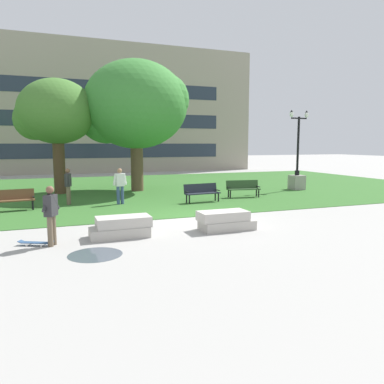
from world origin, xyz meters
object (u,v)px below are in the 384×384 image
object	(u,v)px
park_bench_near_left	(243,188)
person_bystander_near_lawn	(68,184)
park_bench_near_right	(202,192)
lamp_post_left	(297,174)
concrete_block_left	(225,221)
skateboard	(36,243)
concrete_block_center	(121,227)
person_skateboarder	(51,212)
person_bystander_far_lawn	(120,184)
park_bench_far_left	(12,199)

from	to	relation	value
park_bench_near_left	person_bystander_near_lawn	world-z (taller)	person_bystander_near_lawn
park_bench_near_right	lamp_post_left	xyz separation A→B (m)	(7.55, 2.68, 0.48)
concrete_block_left	skateboard	distance (m)	5.91
concrete_block_left	park_bench_near_left	xyz separation A→B (m)	(4.21, 6.60, 0.23)
concrete_block_center	lamp_post_left	distance (m)	14.96
skateboard	person_bystander_near_lawn	xyz separation A→B (m)	(1.19, 7.22, 0.90)
person_skateboarder	person_bystander_far_lawn	distance (m)	7.32
skateboard	person_bystander_far_lawn	bearing A→B (deg)	61.57
park_bench_near_left	lamp_post_left	bearing A→B (deg)	21.19
park_bench_far_left	concrete_block_left	bearing A→B (deg)	-42.31
skateboard	park_bench_near_left	xyz separation A→B (m)	(10.12, 6.52, 0.45)
concrete_block_center	skateboard	size ratio (longest dim) A/B	1.86
lamp_post_left	person_bystander_near_lawn	size ratio (longest dim) A/B	2.88
park_bench_far_left	concrete_block_center	bearing A→B (deg)	-59.73
concrete_block_center	person_skateboarder	distance (m)	2.15
concrete_block_left	skateboard	xyz separation A→B (m)	(-5.90, 0.08, -0.22)
skateboard	lamp_post_left	size ratio (longest dim) A/B	0.20
skateboard	park_bench_near_right	world-z (taller)	park_bench_near_right
lamp_post_left	concrete_block_left	bearing A→B (deg)	-136.84
skateboard	person_bystander_far_lawn	world-z (taller)	person_bystander_far_lawn
concrete_block_center	lamp_post_left	size ratio (longest dim) A/B	0.38
person_skateboarder	park_bench_far_left	world-z (taller)	person_skateboarder
lamp_post_left	park_bench_far_left	bearing A→B (deg)	-172.76
lamp_post_left	park_bench_near_right	bearing A→B (deg)	-160.46
skateboard	person_skateboarder	bearing A→B (deg)	-20.52
person_bystander_far_lawn	concrete_block_center	bearing A→B (deg)	-99.45
park_bench_far_left	person_bystander_near_lawn	xyz separation A→B (m)	(2.35, 0.88, 0.44)
park_bench_near_left	park_bench_far_left	xyz separation A→B (m)	(-11.27, -0.18, 0.00)
skateboard	park_bench_near_right	size ratio (longest dim) A/B	0.54
person_skateboarder	person_bystander_near_lawn	bearing A→B (deg)	84.16
park_bench_near_right	park_bench_far_left	world-z (taller)	same
park_bench_near_left	lamp_post_left	size ratio (longest dim) A/B	0.38
concrete_block_left	person_bystander_far_lawn	distance (m)	7.02
skateboard	park_bench_far_left	size ratio (longest dim) A/B	0.54
person_skateboarder	person_bystander_far_lawn	size ratio (longest dim) A/B	1.00
concrete_block_center	person_skateboarder	bearing A→B (deg)	-171.02
skateboard	person_bystander_near_lawn	size ratio (longest dim) A/B	0.59
park_bench_near_left	person_bystander_far_lawn	xyz separation A→B (m)	(-6.61, -0.04, 0.44)
concrete_block_left	person_skateboarder	size ratio (longest dim) A/B	1.10
park_bench_near_right	person_bystander_near_lawn	xyz separation A→B (m)	(-6.19, 1.51, 0.44)
skateboard	park_bench_near_left	bearing A→B (deg)	32.79
skateboard	person_bystander_far_lawn	distance (m)	7.42
park_bench_far_left	person_skateboarder	bearing A→B (deg)	-76.24
concrete_block_left	park_bench_near_right	size ratio (longest dim) A/B	1.02
concrete_block_center	park_bench_near_right	distance (m)	7.43
person_skateboarder	person_bystander_far_lawn	world-z (taller)	person_bystander_far_lawn
park_bench_near_left	person_bystander_far_lawn	size ratio (longest dim) A/B	1.09
skateboard	concrete_block_center	bearing A→B (deg)	3.61
person_skateboarder	park_bench_near_right	world-z (taller)	person_skateboarder
concrete_block_left	lamp_post_left	world-z (taller)	lamp_post_left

